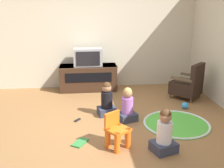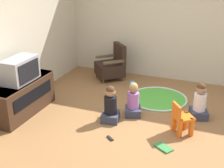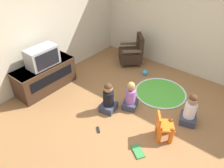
# 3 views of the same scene
# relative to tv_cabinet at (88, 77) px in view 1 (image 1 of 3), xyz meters

# --- Properties ---
(ground_plane) EXTENTS (30.00, 30.00, 0.00)m
(ground_plane) POSITION_rel_tv_cabinet_xyz_m (0.36, -2.14, -0.32)
(ground_plane) COLOR olive
(wall_back) EXTENTS (5.42, 0.12, 2.60)m
(wall_back) POSITION_rel_tv_cabinet_xyz_m (0.07, 0.34, 0.98)
(wall_back) COLOR beige
(wall_back) RESTS_ON ground_plane
(tv_cabinet) EXTENTS (1.37, 0.54, 0.61)m
(tv_cabinet) POSITION_rel_tv_cabinet_xyz_m (0.00, 0.00, 0.00)
(tv_cabinet) COLOR #382316
(tv_cabinet) RESTS_ON ground_plane
(television) EXTENTS (0.66, 0.37, 0.42)m
(television) POSITION_rel_tv_cabinet_xyz_m (0.00, -0.04, 0.50)
(television) COLOR #939399
(television) RESTS_ON tv_cabinet
(black_armchair) EXTENTS (0.79, 0.79, 0.81)m
(black_armchair) POSITION_rel_tv_cabinet_xyz_m (2.16, -0.86, -0.00)
(black_armchair) COLOR brown
(black_armchair) RESTS_ON ground_plane
(yellow_kid_chair) EXTENTS (0.41, 0.40, 0.51)m
(yellow_kid_chair) POSITION_rel_tv_cabinet_xyz_m (0.34, -2.78, -0.10)
(yellow_kid_chair) COLOR orange
(yellow_kid_chair) RESTS_ON ground_plane
(play_mat) EXTENTS (1.16, 1.16, 0.04)m
(play_mat) POSITION_rel_tv_cabinet_xyz_m (1.47, -2.13, -0.31)
(play_mat) COLOR green
(play_mat) RESTS_ON ground_plane
(child_watching_left) EXTENTS (0.39, 0.36, 0.61)m
(child_watching_left) POSITION_rel_tv_cabinet_xyz_m (0.65, -1.87, -0.05)
(child_watching_left) COLOR #33384C
(child_watching_left) RESTS_ON ground_plane
(child_watching_center) EXTENTS (0.38, 0.34, 0.64)m
(child_watching_center) POSITION_rel_tv_cabinet_xyz_m (0.31, -1.58, -0.04)
(child_watching_center) COLOR #33384C
(child_watching_center) RESTS_ON ground_plane
(child_watching_right) EXTENTS (0.40, 0.37, 0.64)m
(child_watching_right) POSITION_rel_tv_cabinet_xyz_m (0.98, -2.97, -0.04)
(child_watching_right) COLOR #33384C
(child_watching_right) RESTS_ON ground_plane
(toy_ball) EXTENTS (0.13, 0.13, 0.13)m
(toy_ball) POSITION_rel_tv_cabinet_xyz_m (1.89, -1.46, -0.25)
(toy_ball) COLOR #3399E5
(toy_ball) RESTS_ON ground_plane
(book) EXTENTS (0.27, 0.31, 0.02)m
(book) POSITION_rel_tv_cabinet_xyz_m (-0.19, -2.62, -0.31)
(book) COLOR #337F3D
(book) RESTS_ON ground_plane
(remote_control) EXTENTS (0.13, 0.15, 0.02)m
(remote_control) POSITION_rel_tv_cabinet_xyz_m (-0.24, -1.80, -0.31)
(remote_control) COLOR black
(remote_control) RESTS_ON ground_plane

